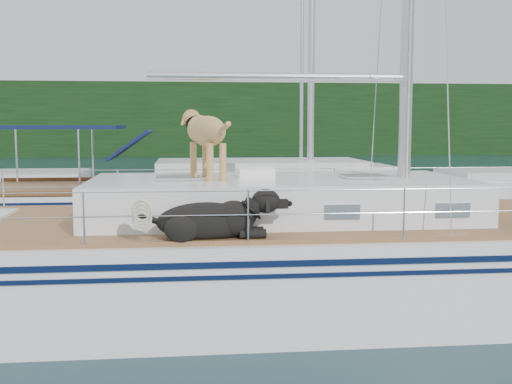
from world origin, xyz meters
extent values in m
plane|color=black|center=(0.00, 0.00, 0.00)|extent=(120.00, 120.00, 0.00)
cube|color=black|center=(0.00, 45.00, 3.00)|extent=(90.00, 3.00, 6.00)
cube|color=#595147|center=(0.00, 46.20, 0.60)|extent=(92.00, 1.00, 1.20)
cube|color=white|center=(0.00, 0.00, 0.50)|extent=(12.00, 3.80, 1.40)
cube|color=brown|center=(0.00, 0.00, 1.23)|extent=(11.52, 3.50, 0.06)
cube|color=white|center=(0.80, 0.00, 1.54)|extent=(5.20, 2.50, 0.55)
cylinder|color=silver|center=(0.80, 0.00, 3.21)|extent=(3.60, 0.12, 0.12)
cylinder|color=silver|center=(0.00, -1.75, 1.82)|extent=(10.56, 0.01, 0.01)
cylinder|color=silver|center=(0.00, 1.75, 1.82)|extent=(10.56, 0.01, 0.01)
cube|color=#1C4CB3|center=(-1.14, 1.49, 1.28)|extent=(0.60, 0.43, 0.04)
cube|color=white|center=(0.51, 0.29, 1.87)|extent=(0.51, 0.42, 0.13)
torus|color=beige|center=(-0.97, -1.79, 1.62)|extent=(0.33, 0.21, 0.32)
cube|color=white|center=(0.04, 6.15, 0.45)|extent=(11.00, 3.50, 1.30)
cube|color=brown|center=(0.04, 6.15, 1.10)|extent=(10.56, 3.29, 0.06)
cube|color=white|center=(1.24, 6.15, 1.45)|extent=(4.80, 2.30, 0.55)
cube|color=#111F48|center=(-3.16, 6.15, 2.50)|extent=(2.40, 2.30, 0.08)
cube|color=white|center=(4.00, 16.00, 0.40)|extent=(7.20, 3.00, 1.10)
cylinder|color=silver|center=(4.00, 16.00, 6.00)|extent=(0.14, 0.14, 11.00)
camera|label=1|loc=(-0.48, -8.82, 2.55)|focal=45.00mm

